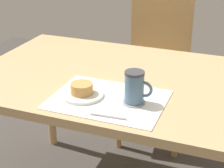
{
  "coord_description": "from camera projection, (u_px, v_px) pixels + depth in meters",
  "views": [
    {
      "loc": [
        0.46,
        -1.4,
        1.35
      ],
      "look_at": [
        -0.01,
        -0.19,
        0.76
      ],
      "focal_mm": 60.0,
      "sensor_mm": 36.0,
      "label": 1
    }
  ],
  "objects": [
    {
      "name": "dining_table",
      "position": [
        129.0,
        92.0,
        1.64
      ],
      "size": [
        1.37,
        0.84,
        0.71
      ],
      "color": "tan",
      "rests_on": "ground_plane"
    },
    {
      "name": "wooden_chair",
      "position": [
        157.0,
        61.0,
        2.35
      ],
      "size": [
        0.46,
        0.46,
        0.93
      ],
      "rotation": [
        0.0,
        0.0,
        3.23
      ],
      "color": "tan",
      "rests_on": "ground_plane"
    },
    {
      "name": "placemat",
      "position": [
        108.0,
        100.0,
        1.42
      ],
      "size": [
        0.43,
        0.32,
        0.0
      ],
      "primitive_type": "cube",
      "color": "white",
      "rests_on": "dining_table"
    },
    {
      "name": "pastry_plate",
      "position": [
        82.0,
        95.0,
        1.44
      ],
      "size": [
        0.17,
        0.17,
        0.01
      ],
      "primitive_type": "cylinder",
      "color": "silver",
      "rests_on": "placemat"
    },
    {
      "name": "pastry",
      "position": [
        82.0,
        88.0,
        1.43
      ],
      "size": [
        0.09,
        0.09,
        0.04
      ],
      "primitive_type": "cylinder",
      "color": "tan",
      "rests_on": "pastry_plate"
    },
    {
      "name": "coffee_coaster",
      "position": [
        134.0,
        102.0,
        1.39
      ],
      "size": [
        0.09,
        0.09,
        0.0
      ],
      "primitive_type": "cylinder",
      "color": "#99999E",
      "rests_on": "placemat"
    },
    {
      "name": "coffee_mug",
      "position": [
        135.0,
        87.0,
        1.36
      ],
      "size": [
        0.11,
        0.07,
        0.12
      ],
      "color": "slate",
      "rests_on": "coffee_coaster"
    },
    {
      "name": "teaspoon",
      "position": [
        108.0,
        116.0,
        1.29
      ],
      "size": [
        0.13,
        0.02,
        0.01
      ],
      "primitive_type": "cylinder",
      "rotation": [
        0.0,
        1.57,
        0.08
      ],
      "color": "silver",
      "rests_on": "placemat"
    }
  ]
}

